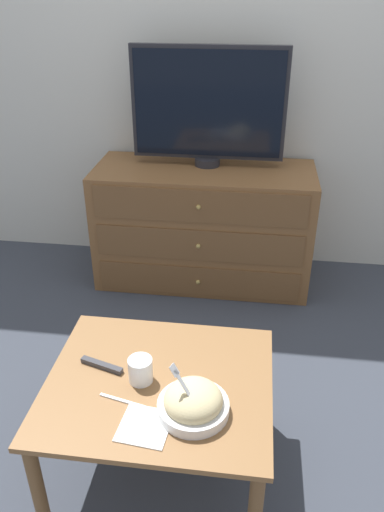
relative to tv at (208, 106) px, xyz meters
The scene contains 10 objects.
ground_plane 1.01m from the tv, 74.19° to the left, with size 12.00×12.00×0.00m, color #383D47.
wall_back 0.39m from the tv, 75.85° to the left, with size 12.00×0.05×2.60m.
dresser 0.66m from the tv, 97.84° to the right, with size 1.19×0.51×0.67m.
tv is the anchor object (origin of this frame).
coffee_table 1.55m from the tv, 90.42° to the right, with size 0.74×0.64×0.41m.
takeout_bowl 1.62m from the tv, 85.53° to the right, with size 0.22×0.22×0.18m.
drink_cup 1.51m from the tv, 92.79° to the right, with size 0.08×0.08×0.09m.
napkin 1.70m from the tv, 90.55° to the right, with size 0.16×0.16×0.00m.
knife 1.62m from the tv, 93.85° to the right, with size 0.16×0.05×0.01m.
remote_control 1.50m from the tv, 98.89° to the right, with size 0.16×0.07×0.02m.
Camera 1 is at (0.20, -2.81, 1.57)m, focal length 35.00 mm.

